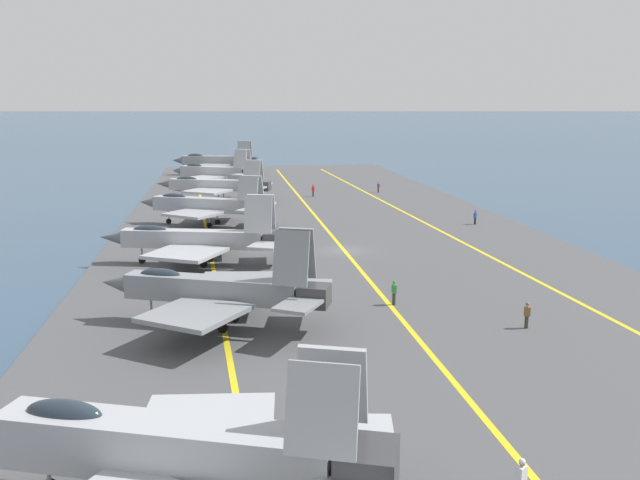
{
  "coord_description": "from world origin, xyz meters",
  "views": [
    {
      "loc": [
        -62.35,
        11.39,
        14.42
      ],
      "look_at": [
        -6.83,
        3.33,
        2.9
      ],
      "focal_mm": 38.0,
      "sensor_mm": 36.0,
      "label": 1
    }
  ],
  "objects_px": {
    "parked_jet_second": "(170,448)",
    "parked_jet_third": "(218,289)",
    "crew_red_vest": "(313,190)",
    "parked_jet_eighth": "(216,161)",
    "crew_green_vest": "(394,292)",
    "crew_purple_vest": "(378,187)",
    "parked_jet_fourth": "(198,239)",
    "parked_jet_sixth": "(216,185)",
    "parked_jet_fifth": "(207,205)",
    "crew_blue_vest": "(475,216)",
    "parked_jet_seventh": "(215,172)",
    "crew_white_vest": "(521,479)",
    "crew_brown_vest": "(527,314)"
  },
  "relations": [
    {
      "from": "parked_jet_fifth",
      "to": "crew_red_vest",
      "type": "xyz_separation_m",
      "value": [
        22.35,
        -15.29,
        -1.44
      ]
    },
    {
      "from": "parked_jet_eighth",
      "to": "crew_red_vest",
      "type": "bearing_deg",
      "value": -155.99
    },
    {
      "from": "parked_jet_fourth",
      "to": "crew_brown_vest",
      "type": "xyz_separation_m",
      "value": [
        -20.17,
        -20.93,
        -1.36
      ]
    },
    {
      "from": "parked_jet_eighth",
      "to": "crew_green_vest",
      "type": "distance_m",
      "value": 89.0
    },
    {
      "from": "crew_green_vest",
      "to": "crew_white_vest",
      "type": "distance_m",
      "value": 24.0
    },
    {
      "from": "parked_jet_second",
      "to": "crew_blue_vest",
      "type": "xyz_separation_m",
      "value": [
        52.17,
        -30.99,
        -1.44
      ]
    },
    {
      "from": "crew_brown_vest",
      "to": "parked_jet_fourth",
      "type": "bearing_deg",
      "value": 46.06
    },
    {
      "from": "parked_jet_fourth",
      "to": "parked_jet_third",
      "type": "bearing_deg",
      "value": -174.07
    },
    {
      "from": "parked_jet_fourth",
      "to": "parked_jet_seventh",
      "type": "xyz_separation_m",
      "value": [
        54.89,
        -1.02,
        0.23
      ]
    },
    {
      "from": "parked_jet_third",
      "to": "parked_jet_fifth",
      "type": "relative_size",
      "value": 0.94
    },
    {
      "from": "crew_red_vest",
      "to": "parked_jet_fourth",
      "type": "bearing_deg",
      "value": 159.23
    },
    {
      "from": "crew_green_vest",
      "to": "crew_white_vest",
      "type": "xyz_separation_m",
      "value": [
        -23.95,
        1.54,
        -0.02
      ]
    },
    {
      "from": "crew_purple_vest",
      "to": "parked_jet_second",
      "type": "bearing_deg",
      "value": 162.1
    },
    {
      "from": "parked_jet_third",
      "to": "parked_jet_sixth",
      "type": "height_order",
      "value": "parked_jet_third"
    },
    {
      "from": "parked_jet_fourth",
      "to": "crew_green_vest",
      "type": "relative_size",
      "value": 9.5
    },
    {
      "from": "crew_red_vest",
      "to": "parked_jet_third",
      "type": "bearing_deg",
      "value": 166.6
    },
    {
      "from": "parked_jet_fifth",
      "to": "crew_blue_vest",
      "type": "height_order",
      "value": "parked_jet_fifth"
    },
    {
      "from": "parked_jet_fourth",
      "to": "crew_purple_vest",
      "type": "distance_m",
      "value": 51.89
    },
    {
      "from": "parked_jet_third",
      "to": "parked_jet_seventh",
      "type": "bearing_deg",
      "value": 0.59
    },
    {
      "from": "parked_jet_third",
      "to": "crew_blue_vest",
      "type": "relative_size",
      "value": 9.04
    },
    {
      "from": "parked_jet_third",
      "to": "parked_jet_eighth",
      "type": "bearing_deg",
      "value": 0.39
    },
    {
      "from": "crew_green_vest",
      "to": "crew_white_vest",
      "type": "relative_size",
      "value": 1.02
    },
    {
      "from": "parked_jet_seventh",
      "to": "crew_red_vest",
      "type": "relative_size",
      "value": 8.49
    },
    {
      "from": "crew_blue_vest",
      "to": "crew_purple_vest",
      "type": "xyz_separation_m",
      "value": [
        29.18,
        4.71,
        -0.01
      ]
    },
    {
      "from": "crew_red_vest",
      "to": "crew_white_vest",
      "type": "relative_size",
      "value": 1.03
    },
    {
      "from": "crew_green_vest",
      "to": "crew_red_vest",
      "type": "bearing_deg",
      "value": -1.83
    },
    {
      "from": "crew_brown_vest",
      "to": "crew_red_vest",
      "type": "relative_size",
      "value": 0.95
    },
    {
      "from": "crew_purple_vest",
      "to": "crew_brown_vest",
      "type": "bearing_deg",
      "value": 175.12
    },
    {
      "from": "parked_jet_second",
      "to": "parked_jet_eighth",
      "type": "distance_m",
      "value": 110.69
    },
    {
      "from": "parked_jet_second",
      "to": "parked_jet_third",
      "type": "xyz_separation_m",
      "value": [
        19.68,
        -1.59,
        0.08
      ]
    },
    {
      "from": "crew_green_vest",
      "to": "parked_jet_seventh",
      "type": "bearing_deg",
      "value": 10.58
    },
    {
      "from": "crew_white_vest",
      "to": "crew_purple_vest",
      "type": "distance_m",
      "value": 83.87
    },
    {
      "from": "parked_jet_second",
      "to": "parked_jet_sixth",
      "type": "bearing_deg",
      "value": -0.86
    },
    {
      "from": "crew_white_vest",
      "to": "parked_jet_fourth",
      "type": "bearing_deg",
      "value": 18.01
    },
    {
      "from": "parked_jet_sixth",
      "to": "crew_white_vest",
      "type": "bearing_deg",
      "value": -171.68
    },
    {
      "from": "parked_jet_fourth",
      "to": "parked_jet_fifth",
      "type": "distance_m",
      "value": 18.98
    },
    {
      "from": "crew_blue_vest",
      "to": "crew_brown_vest",
      "type": "height_order",
      "value": "crew_brown_vest"
    },
    {
      "from": "parked_jet_second",
      "to": "parked_jet_third",
      "type": "bearing_deg",
      "value": -4.63
    },
    {
      "from": "parked_jet_eighth",
      "to": "crew_blue_vest",
      "type": "bearing_deg",
      "value": -152.84
    },
    {
      "from": "crew_green_vest",
      "to": "parked_jet_fourth",
      "type": "bearing_deg",
      "value": 44.58
    },
    {
      "from": "crew_white_vest",
      "to": "crew_purple_vest",
      "type": "height_order",
      "value": "crew_white_vest"
    },
    {
      "from": "parked_jet_second",
      "to": "parked_jet_sixth",
      "type": "distance_m",
      "value": 74.39
    },
    {
      "from": "parked_jet_fifth",
      "to": "crew_brown_vest",
      "type": "bearing_deg",
      "value": -152.31
    },
    {
      "from": "crew_green_vest",
      "to": "crew_purple_vest",
      "type": "relative_size",
      "value": 1.05
    },
    {
      "from": "parked_jet_fourth",
      "to": "parked_jet_sixth",
      "type": "xyz_separation_m",
      "value": [
        37.66,
        -1.3,
        0.15
      ]
    },
    {
      "from": "crew_purple_vest",
      "to": "parked_jet_eighth",
      "type": "bearing_deg",
      "value": 40.78
    },
    {
      "from": "parked_jet_third",
      "to": "parked_jet_seventh",
      "type": "relative_size",
      "value": 1.01
    },
    {
      "from": "parked_jet_seventh",
      "to": "crew_blue_vest",
      "type": "xyz_separation_m",
      "value": [
        -39.45,
        -30.14,
        -1.59
      ]
    },
    {
      "from": "crew_green_vest",
      "to": "crew_purple_vest",
      "type": "xyz_separation_m",
      "value": [
        58.73,
        -12.54,
        -0.05
      ]
    },
    {
      "from": "parked_jet_third",
      "to": "crew_blue_vest",
      "type": "xyz_separation_m",
      "value": [
        32.49,
        -29.4,
        -1.51
      ]
    }
  ]
}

